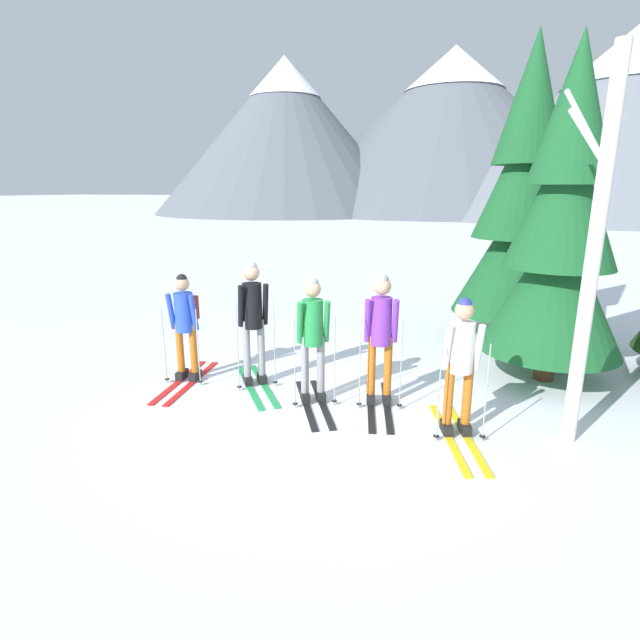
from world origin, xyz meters
TOP-DOWN VIEW (x-y plane):
  - ground_plane at (0.00, 0.00)m, footprint 400.00×400.00m
  - skier_in_blue at (-2.01, 0.02)m, footprint 0.61×1.81m
  - skier_in_black at (-0.96, 0.19)m, footprint 1.34×1.57m
  - skier_in_green at (0.08, -0.08)m, footprint 1.06×1.57m
  - skier_in_purple at (0.96, 0.14)m, footprint 0.73×1.64m
  - skier_in_white at (2.03, -0.39)m, footprint 0.87×1.75m
  - pine_tree_near at (3.17, 1.89)m, footprint 2.05×2.05m
  - pine_tree_mid at (2.70, 4.05)m, footprint 2.30×2.30m
  - birch_tree_tall at (3.29, -0.10)m, footprint 0.51×0.67m
  - mountain_ridge_distant at (-1.20, 56.85)m, footprint 72.59×49.65m

SIDE VIEW (x-z plane):
  - ground_plane at x=0.00m, z-range 0.00..0.00m
  - skier_in_blue at x=-2.01m, z-range 0.09..1.75m
  - skier_in_white at x=2.03m, z-range 0.10..1.78m
  - skier_in_green at x=0.08m, z-range 0.11..1.86m
  - skier_in_purple at x=0.96m, z-range 0.10..1.90m
  - skier_in_black at x=-0.96m, z-range 0.11..1.98m
  - birch_tree_tall at x=3.29m, z-range 0.07..4.34m
  - pine_tree_near at x=3.17m, z-range -0.21..4.73m
  - pine_tree_mid at x=2.70m, z-range -0.24..5.33m
  - mountain_ridge_distant at x=-1.20m, z-range -0.22..19.40m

